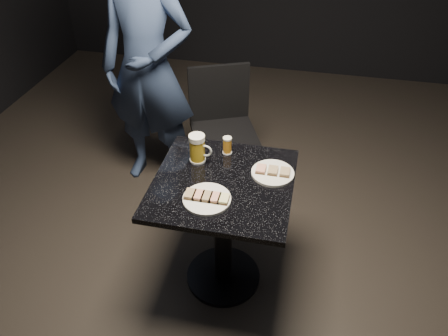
{
  "coord_description": "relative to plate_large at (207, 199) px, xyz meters",
  "views": [
    {
      "loc": [
        0.36,
        -1.65,
        2.14
      ],
      "look_at": [
        0.0,
        0.02,
        0.82
      ],
      "focal_mm": 35.0,
      "sensor_mm": 36.0,
      "label": 1
    }
  ],
  "objects": [
    {
      "name": "canapes_on_plate_large",
      "position": [
        0.0,
        0.0,
        0.02
      ],
      "size": [
        0.21,
        0.07,
        0.02
      ],
      "color": "#4C3521",
      "rests_on": "plate_large"
    },
    {
      "name": "plate_large",
      "position": [
        0.0,
        0.0,
        0.0
      ],
      "size": [
        0.23,
        0.23,
        0.01
      ],
      "primitive_type": "cylinder",
      "color": "silver",
      "rests_on": "table"
    },
    {
      "name": "table",
      "position": [
        0.05,
        0.15,
        -0.25
      ],
      "size": [
        0.7,
        0.7,
        0.75
      ],
      "color": "black",
      "rests_on": "floor"
    },
    {
      "name": "patron",
      "position": [
        -0.66,
        1.04,
        0.14
      ],
      "size": [
        0.68,
        0.47,
        1.79
      ],
      "primitive_type": "imported",
      "rotation": [
        0.0,
        0.0,
        -0.07
      ],
      "color": "navy",
      "rests_on": "floor"
    },
    {
      "name": "plate_small",
      "position": [
        0.28,
        0.27,
        0.0
      ],
      "size": [
        0.22,
        0.22,
        0.01
      ],
      "primitive_type": "cylinder",
      "color": "silver",
      "rests_on": "table"
    },
    {
      "name": "canapes_on_plate_small",
      "position": [
        0.28,
        0.27,
        0.02
      ],
      "size": [
        0.17,
        0.07,
        0.02
      ],
      "color": "#4C3521",
      "rests_on": "plate_small"
    },
    {
      "name": "floor",
      "position": [
        0.05,
        0.15,
        -0.76
      ],
      "size": [
        6.0,
        6.0,
        0.0
      ],
      "primitive_type": "plane",
      "color": "black",
      "rests_on": "ground"
    },
    {
      "name": "beer_mug",
      "position": [
        -0.12,
        0.3,
        0.07
      ],
      "size": [
        0.13,
        0.09,
        0.16
      ],
      "color": "silver",
      "rests_on": "table"
    },
    {
      "name": "beer_tumbler",
      "position": [
        0.01,
        0.4,
        0.04
      ],
      "size": [
        0.05,
        0.05,
        0.1
      ],
      "color": "silver",
      "rests_on": "table"
    },
    {
      "name": "chair",
      "position": [
        -0.16,
        1.08,
        -0.25
      ],
      "size": [
        0.57,
        0.57,
        0.89
      ],
      "color": "black",
      "rests_on": "floor"
    }
  ]
}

